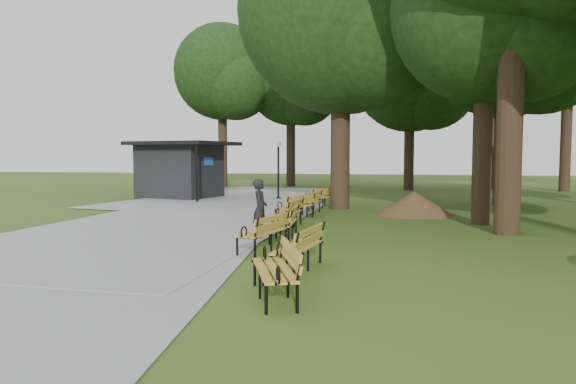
% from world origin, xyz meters
% --- Properties ---
extents(ground, '(100.00, 100.00, 0.00)m').
position_xyz_m(ground, '(0.00, 0.00, 0.00)').
color(ground, '#2F4C15').
rests_on(ground, ground).
extents(path, '(12.00, 38.00, 0.06)m').
position_xyz_m(path, '(-4.00, 3.00, 0.03)').
color(path, gray).
rests_on(path, ground).
extents(person, '(0.49, 0.65, 1.60)m').
position_xyz_m(person, '(-0.33, 0.81, 0.80)').
color(person, black).
rests_on(person, ground).
extents(kiosk, '(5.49, 5.04, 2.93)m').
position_xyz_m(kiosk, '(-7.82, 13.14, 1.47)').
color(kiosk, black).
rests_on(kiosk, ground).
extents(lamp_post, '(0.32, 0.32, 2.97)m').
position_xyz_m(lamp_post, '(-2.53, 13.21, 2.15)').
color(lamp_post, black).
rests_on(lamp_post, ground).
extents(dirt_mound, '(2.49, 2.49, 0.88)m').
position_xyz_m(dirt_mound, '(3.94, 7.31, 0.44)').
color(dirt_mound, '#47301C').
rests_on(dirt_mound, ground).
extents(bench_0, '(1.26, 2.00, 0.88)m').
position_xyz_m(bench_0, '(1.33, -4.82, 0.44)').
color(bench_0, '#B18828').
rests_on(bench_0, ground).
extents(bench_1, '(0.92, 1.98, 0.88)m').
position_xyz_m(bench_1, '(1.33, -2.77, 0.44)').
color(bench_1, '#B18828').
rests_on(bench_1, ground).
extents(bench_2, '(1.04, 1.99, 0.88)m').
position_xyz_m(bench_2, '(0.18, -0.94, 0.44)').
color(bench_2, '#B18828').
rests_on(bench_2, ground).
extents(bench_3, '(0.77, 1.94, 0.88)m').
position_xyz_m(bench_3, '(0.32, 0.86, 0.44)').
color(bench_3, '#B18828').
rests_on(bench_3, ground).
extents(bench_4, '(0.80, 1.95, 0.88)m').
position_xyz_m(bench_4, '(-0.06, 3.10, 0.44)').
color(bench_4, '#B18828').
rests_on(bench_4, ground).
extents(bench_5, '(1.35, 2.00, 0.88)m').
position_xyz_m(bench_5, '(-0.20, 5.16, 0.44)').
color(bench_5, '#B18828').
rests_on(bench_5, ground).
extents(bench_6, '(0.91, 1.97, 0.88)m').
position_xyz_m(bench_6, '(0.02, 6.74, 0.44)').
color(bench_6, '#B18828').
rests_on(bench_6, ground).
extents(bench_7, '(1.41, 1.99, 0.88)m').
position_xyz_m(bench_7, '(0.08, 9.13, 0.44)').
color(bench_7, '#B18828').
rests_on(bench_7, ground).
extents(lawn_tree_1, '(5.96, 5.96, 9.82)m').
position_xyz_m(lawn_tree_1, '(5.93, 5.02, 6.80)').
color(lawn_tree_1, black).
rests_on(lawn_tree_1, ground).
extents(lawn_tree_2, '(8.44, 8.44, 12.33)m').
position_xyz_m(lawn_tree_2, '(1.00, 9.02, 8.07)').
color(lawn_tree_2, black).
rests_on(lawn_tree_2, ground).
extents(lawn_tree_4, '(7.46, 7.46, 11.36)m').
position_xyz_m(lawn_tree_4, '(7.96, 12.17, 7.59)').
color(lawn_tree_4, black).
rests_on(lawn_tree_4, ground).
extents(tree_backdrop, '(36.86, 10.14, 16.67)m').
position_xyz_m(tree_backdrop, '(5.95, 23.07, 8.34)').
color(tree_backdrop, black).
rests_on(tree_backdrop, ground).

